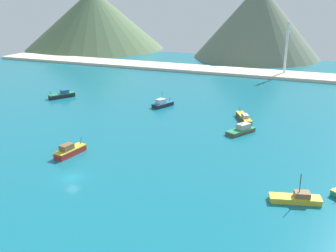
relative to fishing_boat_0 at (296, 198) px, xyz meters
name	(u,v)px	position (x,y,z in m)	size (l,w,h in m)	color
ground	(140,132)	(-41.18, 23.28, -0.92)	(260.00, 280.00, 0.50)	#146B7F
fishing_boat_0	(296,198)	(0.00, 0.00, 0.00)	(9.01, 4.71, 5.28)	gold
fishing_boat_1	(70,151)	(-48.31, 2.72, 0.33)	(3.66, 8.18, 2.98)	red
fishing_boat_5	(162,104)	(-45.06, 47.20, 0.26)	(5.43, 7.86, 4.85)	#232328
fishing_boat_6	(62,95)	(-81.27, 44.64, 0.24)	(6.52, 9.02, 2.96)	#232328
fishing_boat_7	(244,118)	(-18.12, 42.47, 0.10)	(6.53, 10.11, 2.60)	brown
fishing_boat_8	(241,130)	(-16.47, 31.81, 0.17)	(6.70, 8.73, 5.06)	brown
beach_strip	(226,71)	(-41.18, 111.57, -0.07)	(247.00, 16.55, 1.20)	beige
hill_west	(94,19)	(-140.66, 160.49, 17.77)	(88.18, 88.18, 36.88)	#56704C
hill_central	(258,21)	(-37.05, 161.50, 19.03)	(68.93, 68.93, 39.41)	#60705B
radio_tower	(286,48)	(-15.84, 114.37, 10.93)	(2.27, 1.82, 22.74)	silver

